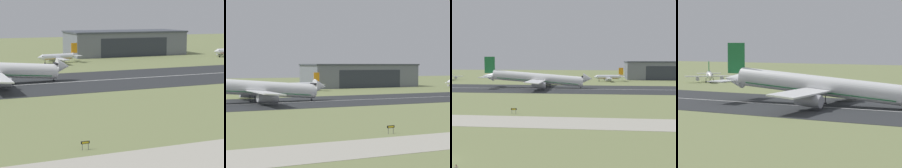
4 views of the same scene
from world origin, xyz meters
TOP-DOWN VIEW (x-y plane):
  - ground_plane at (0.00, 58.31)m, footprint 677.56×677.56m
  - runway_strip at (0.00, 116.63)m, footprint 437.56×45.47m
  - runway_centreline at (0.00, 116.63)m, footprint 393.80×0.70m
  - taxiway_road at (0.00, 30.53)m, footprint 328.17×14.16m
  - hangar_building at (78.27, 204.34)m, footprint 67.79×29.60m
  - airplane_landing at (-9.11, 120.26)m, footprint 60.04×49.38m
  - airplane_parked_west at (30.77, 176.36)m, footprint 21.71×24.84m
  - runway_sign at (-0.06, 41.28)m, footprint 1.64×0.13m

SIDE VIEW (x-z plane):
  - ground_plane at x=0.00m, z-range 0.00..0.00m
  - taxiway_road at x=0.00m, z-range 0.00..0.05m
  - runway_strip at x=0.00m, z-range 0.00..0.06m
  - runway_centreline at x=0.00m, z-range 0.06..0.07m
  - runway_sign at x=-0.06m, z-range 0.42..2.03m
  - airplane_parked_west at x=30.77m, z-range -1.79..7.68m
  - airplane_landing at x=-9.11m, z-range -3.24..13.63m
  - hangar_building at x=78.27m, z-range 0.02..13.94m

